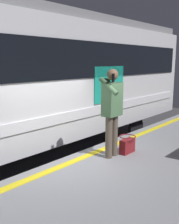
{
  "coord_description": "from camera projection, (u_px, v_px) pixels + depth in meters",
  "views": [
    {
      "loc": [
        3.63,
        3.65,
        2.9
      ],
      "look_at": [
        -0.23,
        0.3,
        1.91
      ],
      "focal_mm": 41.92,
      "sensor_mm": 36.0,
      "label": 1
    }
  ],
  "objects": [
    {
      "name": "ground_plane",
      "position": [
        72.0,
        199.0,
        5.59
      ],
      "size": [
        24.6,
        24.6,
        0.0
      ],
      "primitive_type": "plane",
      "color": "#3D3D3F"
    },
    {
      "name": "platform",
      "position": [
        151.0,
        209.0,
        4.3
      ],
      "size": [
        16.18,
        3.69,
        1.01
      ],
      "primitive_type": "cube",
      "color": "gray",
      "rests_on": "ground"
    },
    {
      "name": "safety_line",
      "position": [
        82.0,
        158.0,
        5.2
      ],
      "size": [
        15.86,
        0.16,
        0.01
      ],
      "primitive_type": "cube",
      "color": "yellow",
      "rests_on": "platform"
    },
    {
      "name": "track_rail_near",
      "position": [
        30.0,
        176.0,
        6.53
      ],
      "size": [
        21.04,
        0.08,
        0.16
      ],
      "primitive_type": "cube",
      "color": "slate",
      "rests_on": "ground"
    },
    {
      "name": "train_carriage",
      "position": [
        3.0,
        77.0,
        6.41
      ],
      "size": [
        13.47,
        3.01,
        3.99
      ],
      "color": "silver",
      "rests_on": "ground"
    },
    {
      "name": "passenger",
      "position": [
        112.0,
        106.0,
        5.1
      ],
      "size": [
        0.57,
        0.55,
        1.75
      ],
      "color": "brown",
      "rests_on": "platform"
    },
    {
      "name": "handbag",
      "position": [
        127.0,
        145.0,
        5.46
      ],
      "size": [
        0.39,
        0.35,
        0.37
      ],
      "color": "maroon",
      "rests_on": "platform"
    }
  ]
}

